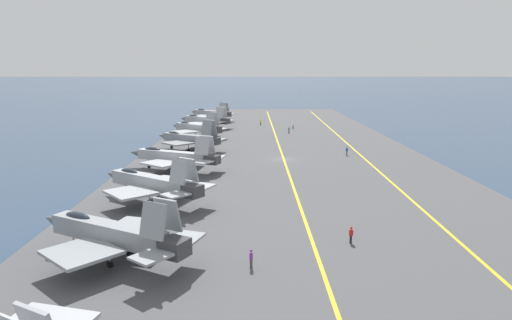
{
  "coord_description": "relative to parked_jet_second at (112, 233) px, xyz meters",
  "views": [
    {
      "loc": [
        -84.5,
        5.9,
        17.14
      ],
      "look_at": [
        -13.48,
        5.33,
        2.9
      ],
      "focal_mm": 32.0,
      "sensor_mm": 36.0,
      "label": 1
    }
  ],
  "objects": [
    {
      "name": "ground_plane",
      "position": [
        46.38,
        -18.31,
        -2.96
      ],
      "size": [
        2000.0,
        2000.0,
        0.0
      ],
      "primitive_type": "plane",
      "color": "#2D425B"
    },
    {
      "name": "crew_yellow_vest",
      "position": [
        99.26,
        -14.94,
        -1.62
      ],
      "size": [
        0.39,
        0.45,
        1.72
      ],
      "color": "#232328",
      "rests_on": "carrier_deck"
    },
    {
      "name": "crew_red_vest",
      "position": [
        3.91,
        -22.01,
        -1.63
      ],
      "size": [
        0.29,
        0.4,
        1.68
      ],
      "color": "#232328",
      "rests_on": "carrier_deck"
    },
    {
      "name": "parked_jet_third",
      "position": [
        17.72,
        0.32,
        0.11
      ],
      "size": [
        13.4,
        15.96,
        6.36
      ],
      "color": "#9EA3A8",
      "rests_on": "carrier_deck"
    },
    {
      "name": "crew_white_vest",
      "position": [
        90.67,
        -23.99,
        -1.57
      ],
      "size": [
        0.46,
        0.42,
        1.8
      ],
      "color": "#232328",
      "rests_on": "carrier_deck"
    },
    {
      "name": "parked_jet_fourth",
      "position": [
        36.51,
        0.58,
        -0.13
      ],
      "size": [
        12.59,
        17.26,
        6.17
      ],
      "color": "#A8AAAF",
      "rests_on": "carrier_deck"
    },
    {
      "name": "crew_purple_vest",
      "position": [
        -1.75,
        -12.29,
        -1.62
      ],
      "size": [
        0.41,
        0.31,
        1.72
      ],
      "color": "#4C473D",
      "rests_on": "carrier_deck"
    },
    {
      "name": "parked_jet_eighth",
      "position": [
        110.12,
        1.15,
        0.01
      ],
      "size": [
        13.13,
        15.69,
        6.29
      ],
      "color": "#93999E",
      "rests_on": "carrier_deck"
    },
    {
      "name": "deck_stripe_centerline",
      "position": [
        46.38,
        -18.31,
        -2.55
      ],
      "size": [
        194.3,
        0.36,
        0.01
      ],
      "primitive_type": "cube",
      "color": "yellow",
      "rests_on": "carrier_deck"
    },
    {
      "name": "parked_jet_second",
      "position": [
        0.0,
        0.0,
        0.0
      ],
      "size": [
        12.96,
        16.46,
        6.34
      ],
      "color": "gray",
      "rests_on": "carrier_deck"
    },
    {
      "name": "parked_jet_seventh",
      "position": [
        92.17,
        1.18,
        -0.21
      ],
      "size": [
        12.84,
        16.25,
        6.26
      ],
      "color": "#A8AAAF",
      "rests_on": "carrier_deck"
    },
    {
      "name": "deck_stripe_foul_line",
      "position": [
        46.38,
        -33.69,
        -2.55
      ],
      "size": [
        194.27,
        4.52,
        0.01
      ],
      "primitive_type": "cube",
      "rotation": [
        0.0,
        0.0,
        -0.02
      ],
      "color": "yellow",
      "rests_on": "carrier_deck"
    },
    {
      "name": "parked_jet_sixth",
      "position": [
        73.2,
        1.36,
        -0.05
      ],
      "size": [
        13.83,
        15.01,
        6.67
      ],
      "color": "#9EA3A8",
      "rests_on": "carrier_deck"
    },
    {
      "name": "crew_green_vest",
      "position": [
        81.1,
        -22.05,
        -1.58
      ],
      "size": [
        0.44,
        0.37,
        1.78
      ],
      "color": "#383328",
      "rests_on": "carrier_deck"
    },
    {
      "name": "parked_jet_fifth",
      "position": [
        55.42,
        0.74,
        0.01
      ],
      "size": [
        12.72,
        15.45,
        6.68
      ],
      "color": "gray",
      "rests_on": "carrier_deck"
    },
    {
      "name": "carrier_deck",
      "position": [
        46.38,
        -18.31,
        -2.76
      ],
      "size": [
        215.89,
        55.91,
        0.4
      ],
      "primitive_type": "cube",
      "color": "#4C4C4F",
      "rests_on": "ground"
    },
    {
      "name": "crew_blue_vest",
      "position": [
        49.47,
        -30.91,
        -1.58
      ],
      "size": [
        0.46,
        0.44,
        1.77
      ],
      "color": "#4C473D",
      "rests_on": "carrier_deck"
    }
  ]
}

